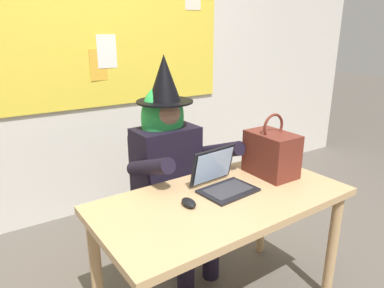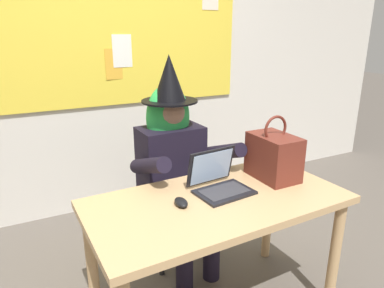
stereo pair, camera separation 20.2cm
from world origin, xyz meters
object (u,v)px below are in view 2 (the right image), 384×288
desk_main (217,215)px  laptop (219,182)px  handbag (273,156)px  computer_mouse (181,202)px  chair_at_desk (168,188)px  person_costumed (175,155)px

desk_main → laptop: size_ratio=4.31×
laptop → handbag: (0.37, 0.01, 0.08)m
computer_mouse → handbag: 0.65m
chair_at_desk → person_costumed: (0.00, -0.12, 0.29)m
chair_at_desk → handbag: bearing=32.5°
person_costumed → handbag: (0.41, -0.50, 0.09)m
computer_mouse → handbag: size_ratio=0.28×
desk_main → person_costumed: 0.60m
person_costumed → computer_mouse: 0.61m
person_costumed → chair_at_desk: bearing=179.8°
chair_at_desk → computer_mouse: bearing=-18.8°
desk_main → laptop: bearing=55.9°
chair_at_desk → person_costumed: person_costumed is taller
person_costumed → computer_mouse: person_costumed is taller
chair_at_desk → person_costumed: size_ratio=0.62×
chair_at_desk → computer_mouse: size_ratio=8.55×
chair_at_desk → handbag: size_ratio=2.35×
desk_main → person_costumed: person_costumed is taller
chair_at_desk → laptop: (0.04, -0.62, 0.29)m
person_costumed → handbag: bearing=37.5°
laptop → computer_mouse: bearing=-171.5°
laptop → computer_mouse: (-0.26, -0.07, -0.03)m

